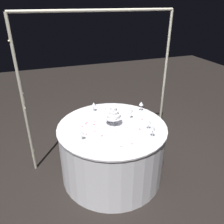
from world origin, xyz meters
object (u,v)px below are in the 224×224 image
at_px(wine_glass_0, 149,122).
at_px(wine_glass_4, 153,128).
at_px(tiered_cake, 113,115).
at_px(cake_knife, 69,134).
at_px(wine_glass_1, 94,105).
at_px(wine_glass_5, 141,104).
at_px(wine_glass_2, 82,133).
at_px(decorative_arch, 100,69).
at_px(wine_glass_3, 131,110).
at_px(main_table, 112,151).

height_order(wine_glass_0, wine_glass_4, wine_glass_4).
height_order(tiered_cake, cake_knife, tiered_cake).
bearing_deg(tiered_cake, wine_glass_4, -53.80).
bearing_deg(cake_knife, wine_glass_1, 48.25).
bearing_deg(wine_glass_5, wine_glass_2, -155.16).
xyz_separation_m(wine_glass_0, wine_glass_4, (-0.04, -0.17, 0.02)).
bearing_deg(wine_glass_5, decorative_arch, 157.56).
relative_size(wine_glass_3, wine_glass_4, 1.09).
distance_m(wine_glass_0, wine_glass_2, 0.83).
relative_size(wine_glass_4, cake_knife, 0.68).
bearing_deg(wine_glass_1, main_table, -77.68).
bearing_deg(cake_knife, wine_glass_2, -52.43).
distance_m(wine_glass_0, wine_glass_5, 0.52).
xyz_separation_m(tiered_cake, wine_glass_5, (0.51, 0.23, -0.03)).
bearing_deg(wine_glass_2, decorative_arch, 57.27).
distance_m(wine_glass_0, wine_glass_1, 0.88).
relative_size(main_table, wine_glass_1, 9.95).
bearing_deg(wine_glass_4, tiered_cake, 126.20).
relative_size(wine_glass_0, wine_glass_1, 1.05).
height_order(wine_glass_1, wine_glass_3, wine_glass_3).
bearing_deg(wine_glass_1, wine_glass_2, -115.99).
xyz_separation_m(wine_glass_0, wine_glass_3, (-0.09, 0.33, 0.03)).
distance_m(decorative_arch, tiered_cake, 0.66).
bearing_deg(wine_glass_0, wine_glass_3, 105.66).
xyz_separation_m(decorative_arch, cake_knife, (-0.56, -0.51, -0.62)).
bearing_deg(wine_glass_0, wine_glass_5, 73.76).
distance_m(wine_glass_5, cake_knife, 1.15).
height_order(main_table, wine_glass_0, wine_glass_0).
distance_m(wine_glass_1, wine_glass_3, 0.57).
height_order(wine_glass_1, wine_glass_5, wine_glass_5).
distance_m(wine_glass_2, cake_knife, 0.23).
xyz_separation_m(wine_glass_0, wine_glass_1, (-0.50, 0.72, -0.00)).
distance_m(decorative_arch, wine_glass_3, 0.69).
bearing_deg(tiered_cake, wine_glass_0, -36.59).
bearing_deg(decorative_arch, main_table, -89.86).
xyz_separation_m(decorative_arch, wine_glass_2, (-0.43, -0.68, -0.52)).
xyz_separation_m(main_table, wine_glass_3, (0.30, 0.09, 0.53)).
bearing_deg(wine_glass_1, wine_glass_3, -43.85).
distance_m(wine_glass_1, wine_glass_4, 1.01).
xyz_separation_m(tiered_cake, wine_glass_4, (0.33, -0.44, -0.02)).
relative_size(tiered_cake, wine_glass_1, 1.73).
bearing_deg(tiered_cake, decorative_arch, 94.14).
bearing_deg(decorative_arch, wine_glass_5, -22.44).
distance_m(wine_glass_4, cake_knife, 1.00).
bearing_deg(wine_glass_3, wine_glass_0, -74.34).
distance_m(wine_glass_1, wine_glass_2, 0.75).
height_order(decorative_arch, cake_knife, decorative_arch).
bearing_deg(wine_glass_3, wine_glass_4, -83.94).
bearing_deg(wine_glass_5, wine_glass_0, -106.24).
relative_size(main_table, wine_glass_0, 9.44).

